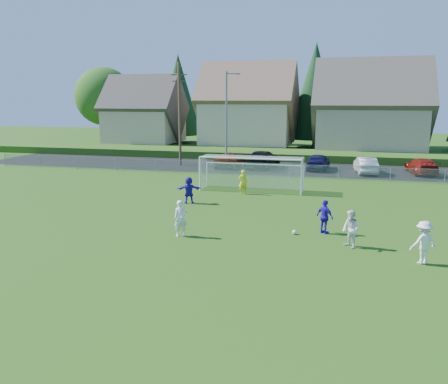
{
  "coord_description": "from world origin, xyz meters",
  "views": [
    {
      "loc": [
        6.66,
        -17.3,
        6.61
      ],
      "look_at": [
        0.0,
        8.0,
        1.4
      ],
      "focal_mm": 38.0,
      "sensor_mm": 36.0,
      "label": 1
    }
  ],
  "objects": [
    {
      "name": "ground",
      "position": [
        0.0,
        0.0,
        0.0
      ],
      "size": [
        160.0,
        160.0,
        0.0
      ],
      "primitive_type": "plane",
      "color": "#193D0C",
      "rests_on": "ground"
    },
    {
      "name": "asphalt_lot",
      "position": [
        0.0,
        27.5,
        0.01
      ],
      "size": [
        60.0,
        60.0,
        0.0
      ],
      "primitive_type": "plane",
      "color": "black",
      "rests_on": "ground"
    },
    {
      "name": "grass_embankment",
      "position": [
        0.0,
        35.0,
        0.4
      ],
      "size": [
        70.0,
        6.0,
        0.8
      ],
      "primitive_type": "cube",
      "color": "#1E420F",
      "rests_on": "ground"
    },
    {
      "name": "soccer_ball",
      "position": [
        4.29,
        5.34,
        0.11
      ],
      "size": [
        0.22,
        0.22,
        0.22
      ],
      "primitive_type": "sphere",
      "color": "white",
      "rests_on": "ground"
    },
    {
      "name": "player_white_a",
      "position": [
        -1.02,
        3.63,
        0.89
      ],
      "size": [
        0.77,
        0.7,
        1.77
      ],
      "primitive_type": "imported",
      "rotation": [
        0.0,
        0.0,
        0.57
      ],
      "color": "white",
      "rests_on": "ground"
    },
    {
      "name": "player_white_b",
      "position": [
        6.94,
        3.85,
        0.85
      ],
      "size": [
        1.02,
        1.05,
        1.71
      ],
      "primitive_type": "imported",
      "rotation": [
        0.0,
        0.0,
        -0.91
      ],
      "color": "white",
      "rests_on": "ground"
    },
    {
      "name": "player_white_c",
      "position": [
        9.79,
        2.48,
        0.89
      ],
      "size": [
        1.32,
        1.12,
        1.77
      ],
      "primitive_type": "imported",
      "rotation": [
        0.0,
        0.0,
        3.63
      ],
      "color": "white",
      "rests_on": "ground"
    },
    {
      "name": "player_blue_a",
      "position": [
        5.71,
        5.88,
        0.85
      ],
      "size": [
        1.04,
        0.93,
        1.7
      ],
      "primitive_type": "imported",
      "rotation": [
        0.0,
        0.0,
        2.49
      ],
      "color": "#2912B1",
      "rests_on": "ground"
    },
    {
      "name": "player_blue_b",
      "position": [
        -3.02,
        10.73,
        0.86
      ],
      "size": [
        1.66,
        0.99,
        1.71
      ],
      "primitive_type": "imported",
      "rotation": [
        0.0,
        0.0,
        3.47
      ],
      "color": "#2912B1",
      "rests_on": "ground"
    },
    {
      "name": "goalkeeper",
      "position": [
        -0.35,
        14.52,
        0.84
      ],
      "size": [
        0.72,
        0.61,
        1.68
      ],
      "primitive_type": "imported",
      "rotation": [
        0.0,
        0.0,
        3.55
      ],
      "color": "yellow",
      "rests_on": "ground"
    },
    {
      "name": "car_c",
      "position": [
        -4.34,
        27.08,
        0.71
      ],
      "size": [
        2.5,
        5.18,
        1.42
      ],
      "primitive_type": "imported",
      "rotation": [
        0.0,
        0.0,
        3.17
      ],
      "color": "#5E1C0A",
      "rests_on": "ground"
    },
    {
      "name": "car_d",
      "position": [
        -1.26,
        27.48,
        0.81
      ],
      "size": [
        2.91,
        5.84,
        1.63
      ],
      "primitive_type": "imported",
      "rotation": [
        0.0,
        0.0,
        3.03
      ],
      "color": "black",
      "rests_on": "ground"
    },
    {
      "name": "car_e",
      "position": [
        4.0,
        27.43,
        0.77
      ],
      "size": [
        2.12,
        4.61,
        1.53
      ],
      "primitive_type": "imported",
      "rotation": [
        0.0,
        0.0,
        3.07
      ],
      "color": "#14123F",
      "rests_on": "ground"
    },
    {
      "name": "car_f",
      "position": [
        8.22,
        26.24,
        0.73
      ],
      "size": [
        2.12,
        4.61,
        1.46
      ],
      "primitive_type": "imported",
      "rotation": [
        0.0,
        0.0,
        3.27
      ],
      "color": "silver",
      "rests_on": "ground"
    },
    {
      "name": "car_g",
      "position": [
        12.98,
        27.12,
        0.71
      ],
      "size": [
        2.61,
        5.09,
        1.41
      ],
      "primitive_type": "imported",
      "rotation": [
        0.0,
        0.0,
        3.27
      ],
      "color": "maroon",
      "rests_on": "ground"
    },
    {
      "name": "soccer_goal",
      "position": [
        0.0,
        16.05,
        1.63
      ],
      "size": [
        7.42,
        1.9,
        2.5
      ],
      "color": "white",
      "rests_on": "ground"
    },
    {
      "name": "chainlink_fence",
      "position": [
        0.0,
        22.0,
        0.63
      ],
      "size": [
        52.06,
        0.06,
        1.2
      ],
      "color": "gray",
      "rests_on": "ground"
    },
    {
      "name": "streetlight",
      "position": [
        -4.45,
        26.0,
        4.84
      ],
      "size": [
        1.38,
        0.18,
        9.0
      ],
      "color": "slate",
      "rests_on": "ground"
    },
    {
      "name": "utility_pole",
      "position": [
        -9.5,
        27.0,
        5.15
      ],
      "size": [
        1.6,
        0.26,
        10.0
      ],
      "color": "#473321",
      "rests_on": "ground"
    },
    {
      "name": "houses_row",
      "position": [
        1.97,
        42.46,
        7.33
      ],
      "size": [
        53.9,
        11.45,
        13.27
      ],
      "color": "tan",
      "rests_on": "ground"
    },
    {
      "name": "tree_row",
      "position": [
        1.04,
        48.74,
        6.91
      ],
      "size": [
        65.98,
        12.36,
        13.8
      ],
      "color": "#382616",
      "rests_on": "ground"
    }
  ]
}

